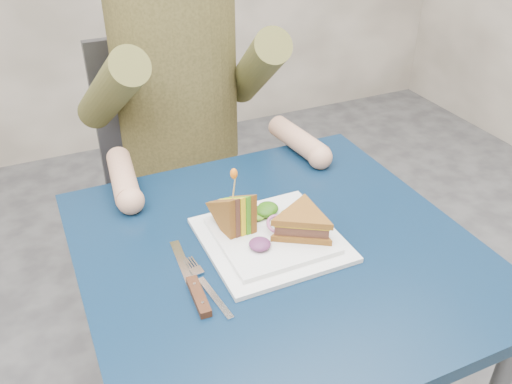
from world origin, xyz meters
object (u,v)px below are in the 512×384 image
plate (271,238)px  fork (208,288)px  chair (175,164)px  sandwich_flat (302,223)px  diner (177,60)px  table (278,278)px  knife (195,289)px  sandwich_upright (235,214)px

plate → fork: bearing=-154.2°
chair → sandwich_flat: (0.05, -0.73, 0.23)m
chair → diner: size_ratio=1.25×
diner → fork: diner is taller
table → knife: (-0.19, -0.05, 0.09)m
chair → sandwich_flat: 0.77m
diner → sandwich_upright: size_ratio=5.88×
sandwich_upright → fork: bearing=-130.0°
sandwich_flat → diner: bearing=94.5°
plate → fork: 0.18m
chair → fork: size_ratio=5.18×
chair → knife: (-0.19, -0.78, 0.20)m
fork → chair: bearing=78.0°
sandwich_flat → fork: size_ratio=1.04×
table → sandwich_flat: 0.13m
chair → knife: 0.83m
chair → fork: (-0.17, -0.78, 0.19)m
diner → sandwich_upright: diner is taller
table → knife: knife is taller
diner → sandwich_upright: bearing=-96.6°
table → fork: bearing=-161.4°
diner → sandwich_flat: bearing=-85.5°
sandwich_upright → plate: bearing=-38.0°
diner → sandwich_flat: 0.64m
sandwich_flat → knife: sandwich_flat is taller
chair → fork: chair is taller
diner → sandwich_upright: 0.57m
chair → fork: bearing=-102.0°
diner → plate: bearing=-90.6°
sandwich_upright → fork: 0.17m
diner → sandwich_flat: diner is taller
table → chair: size_ratio=0.81×
sandwich_upright → knife: sandwich_upright is taller
sandwich_flat → sandwich_upright: 0.13m
sandwich_flat → sandwich_upright: sandwich_upright is taller
table → plate: bearing=105.6°
fork → diner: bearing=76.1°
sandwich_upright → chair: bearing=84.5°
sandwich_upright → knife: bearing=-136.3°
knife → diner: bearing=74.2°
sandwich_upright → knife: size_ratio=0.57×
table → knife: size_ratio=3.38×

